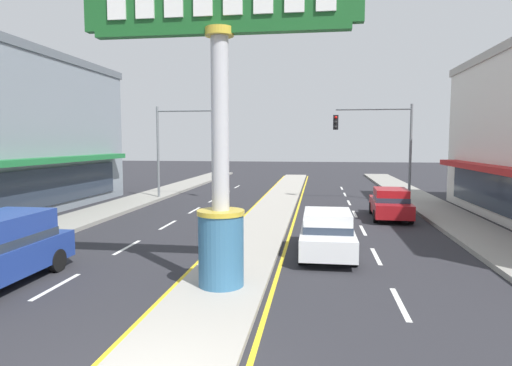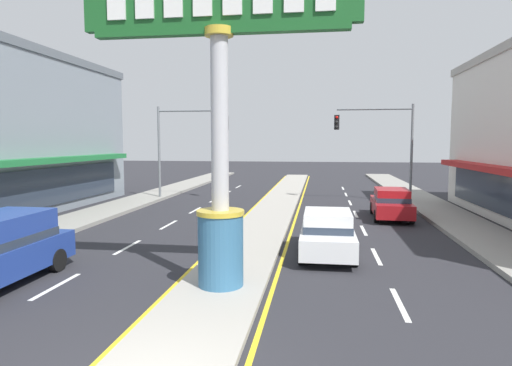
{
  "view_description": "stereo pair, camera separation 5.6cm",
  "coord_description": "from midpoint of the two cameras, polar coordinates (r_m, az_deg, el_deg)",
  "views": [
    {
      "loc": [
        2.46,
        -5.71,
        3.86
      ],
      "look_at": [
        0.57,
        7.54,
        2.6
      ],
      "focal_mm": 30.62,
      "sensor_mm": 36.0,
      "label": 1
    },
    {
      "loc": [
        2.51,
        -5.7,
        3.86
      ],
      "look_at": [
        0.57,
        7.54,
        2.6
      ],
      "focal_mm": 30.62,
      "sensor_mm": 36.0,
      "label": 2
    }
  ],
  "objects": [
    {
      "name": "traffic_light_right_side",
      "position": [
        28.49,
        16.3,
        5.95
      ],
      "size": [
        4.86,
        0.46,
        6.2
      ],
      "color": "slate",
      "rests_on": "ground"
    },
    {
      "name": "median_strip",
      "position": [
        24.14,
        2.33,
        -3.66
      ],
      "size": [
        2.3,
        52.0,
        0.14
      ],
      "primitive_type": "cube",
      "color": "#A39E93",
      "rests_on": "ground"
    },
    {
      "name": "traffic_light_left_side",
      "position": [
        29.33,
        -9.32,
        6.07
      ],
      "size": [
        4.86,
        0.46,
        6.2
      ],
      "color": "slate",
      "rests_on": "ground"
    },
    {
      "name": "sidewalk_left",
      "position": [
        24.87,
        -19.48,
        -3.65
      ],
      "size": [
        2.62,
        60.0,
        0.18
      ],
      "primitive_type": "cube",
      "color": "gray",
      "rests_on": "ground"
    },
    {
      "name": "sedan_near_left_lane",
      "position": [
        15.17,
        9.41,
        -6.38
      ],
      "size": [
        1.85,
        4.3,
        1.53
      ],
      "color": "white",
      "rests_on": "ground"
    },
    {
      "name": "district_sign",
      "position": [
        11.12,
        -4.62,
        7.0
      ],
      "size": [
        6.98,
        1.23,
        7.81
      ],
      "color": "#33668C",
      "rests_on": "median_strip"
    },
    {
      "name": "sidewalk_right",
      "position": [
        22.99,
        24.92,
        -4.56
      ],
      "size": [
        2.62,
        60.0,
        0.18
      ],
      "primitive_type": "cube",
      "color": "gray",
      "rests_on": "ground"
    },
    {
      "name": "lane_markings",
      "position": [
        22.82,
        1.97,
        -4.35
      ],
      "size": [
        9.04,
        52.0,
        0.01
      ],
      "color": "silver",
      "rests_on": "ground"
    },
    {
      "name": "sedan_far_right_lane",
      "position": [
        23.01,
        17.31,
        -2.54
      ],
      "size": [
        1.98,
        4.37,
        1.53
      ],
      "color": "maroon",
      "rests_on": "ground"
    }
  ]
}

